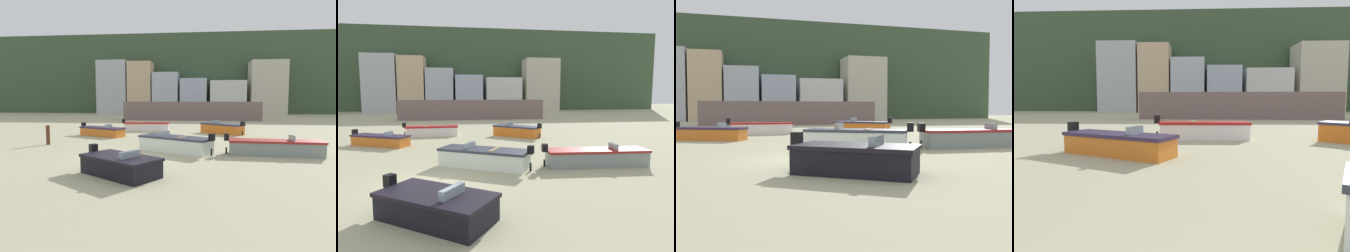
{
  "view_description": "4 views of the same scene",
  "coord_description": "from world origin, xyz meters",
  "views": [
    {
      "loc": [
        4.02,
        -15.36,
        3.23
      ],
      "look_at": [
        1.71,
        6.21,
        1.25
      ],
      "focal_mm": 32.22,
      "sensor_mm": 36.0,
      "label": 1
    },
    {
      "loc": [
        1.56,
        -11.5,
        3.75
      ],
      "look_at": [
        4.92,
        11.49,
        1.06
      ],
      "focal_mm": 30.63,
      "sensor_mm": 36.0,
      "label": 2
    },
    {
      "loc": [
        -2.29,
        -12.92,
        1.84
      ],
      "look_at": [
        4.51,
        12.32,
        0.62
      ],
      "focal_mm": 38.58,
      "sensor_mm": 36.0,
      "label": 3
    },
    {
      "loc": [
        -1.64,
        -0.28,
        1.94
      ],
      "look_at": [
        -2.2,
        11.09,
        0.92
      ],
      "focal_mm": 31.0,
      "sensor_mm": 36.0,
      "label": 4
    }
  ],
  "objects": [
    {
      "name": "townhouse_left",
      "position": [
        -8.25,
        46.51,
        5.32
      ],
      "size": [
        4.78,
        5.02,
        10.65
      ],
      "primitive_type": "cube",
      "color": "#D0B28C",
      "rests_on": "ground"
    },
    {
      "name": "townhouse_right",
      "position": [
        9.42,
        46.76,
        3.39
      ],
      "size": [
        7.0,
        5.53,
        6.77
      ],
      "primitive_type": "cube",
      "color": "silver",
      "rests_on": "ground"
    },
    {
      "name": "boat_black_2",
      "position": [
        0.69,
        -3.16,
        0.43
      ],
      "size": [
        3.85,
        3.39,
        1.15
      ],
      "rotation": [
        0.0,
        0.0,
        4.11
      ],
      "color": "black",
      "rests_on": "ground"
    },
    {
      "name": "townhouse_far_right",
      "position": [
        17.2,
        46.72,
        5.31
      ],
      "size": [
        6.82,
        5.43,
        10.62
      ],
      "primitive_type": "cube",
      "color": "beige",
      "rests_on": "ground"
    },
    {
      "name": "boat_white_1",
      "position": [
        2.54,
        2.81,
        0.48
      ],
      "size": [
        4.8,
        3.53,
        1.24
      ],
      "rotation": [
        0.0,
        0.0,
        1.08
      ],
      "color": "white",
      "rests_on": "ground"
    },
    {
      "name": "townhouse_far_left",
      "position": [
        -13.96,
        46.84,
        5.48
      ],
      "size": [
        6.07,
        5.68,
        10.96
      ],
      "primitive_type": "cube",
      "color": "#B1B7BD",
      "rests_on": "ground"
    },
    {
      "name": "headland_hill",
      "position": [
        0.0,
        66.0,
        8.6
      ],
      "size": [
        90.0,
        32.0,
        17.21
      ],
      "primitive_type": "cube",
      "color": "#3A5036",
      "rests_on": "ground"
    },
    {
      "name": "boat_orange_3",
      "position": [
        6.05,
        12.77,
        0.47
      ],
      "size": [
        4.08,
        3.73,
        1.24
      ],
      "rotation": [
        0.0,
        0.0,
        0.88
      ],
      "color": "orange",
      "rests_on": "ground"
    },
    {
      "name": "boat_grey_4",
      "position": [
        8.28,
        2.21,
        0.45
      ],
      "size": [
        5.52,
        1.6,
        1.19
      ],
      "rotation": [
        0.0,
        0.0,
        4.66
      ],
      "color": "gray",
      "rests_on": "ground"
    },
    {
      "name": "boat_orange_5",
      "position": [
        -4.41,
        9.77,
        0.4
      ],
      "size": [
        4.41,
        2.95,
        1.09
      ],
      "rotation": [
        0.0,
        0.0,
        4.28
      ],
      "color": "orange",
      "rests_on": "ground"
    },
    {
      "name": "ground_plane",
      "position": [
        0.0,
        0.0,
        0.0
      ],
      "size": [
        160.0,
        160.0,
        0.0
      ],
      "primitive_type": "plane",
      "color": "#AFAA86"
    },
    {
      "name": "townhouse_centre",
      "position": [
        2.59,
        47.49,
        3.61
      ],
      "size": [
        5.26,
        6.97,
        7.22
      ],
      "primitive_type": "cube",
      "color": "#ACB9D0",
      "rests_on": "ground"
    },
    {
      "name": "townhouse_centre_left",
      "position": [
        -3.03,
        46.57,
        4.22
      ],
      "size": [
        5.14,
        5.14,
        8.45
      ],
      "primitive_type": "cube",
      "color": "silver",
      "rests_on": "ground"
    },
    {
      "name": "harbor_pier",
      "position": [
        2.72,
        30.0,
        1.38
      ],
      "size": [
        20.32,
        2.4,
        2.76
      ],
      "primitive_type": "cube",
      "color": "#725D5C",
      "rests_on": "ground"
    },
    {
      "name": "boat_white_0",
      "position": [
        -1.27,
        14.1,
        0.44
      ],
      "size": [
        4.72,
        1.31,
        1.19
      ],
      "rotation": [
        0.0,
        0.0,
        4.74
      ],
      "color": "white",
      "rests_on": "ground"
    }
  ]
}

